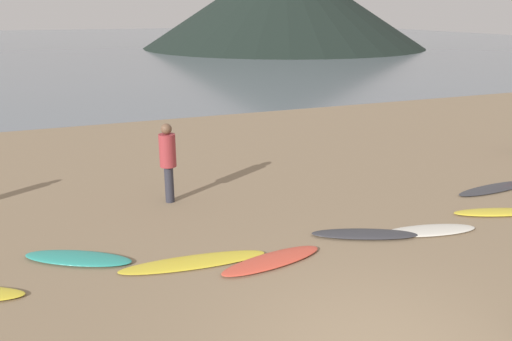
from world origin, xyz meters
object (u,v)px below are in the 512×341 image
Objects in this scene: surfboard_2 at (194,262)px; surfboard_4 at (365,234)px; surfboard_1 at (78,258)px; surfboard_3 at (272,260)px; surfboard_5 at (430,230)px; person_0 at (168,157)px; surfboard_6 at (497,212)px; surfboard_7 at (495,188)px.

surfboard_4 is (3.37, -0.16, 0.02)m from surfboard_2.
surfboard_1 is 3.40m from surfboard_3.
surfboard_5 is (6.55, -1.33, -0.01)m from surfboard_1.
person_0 is at bearing 89.62° from surfboard_2.
surfboard_4 reaches higher than surfboard_3.
surfboard_6 is (6.65, -0.25, 0.01)m from surfboard_2.
person_0 is at bearing 159.65° from surfboard_7.
surfboard_7 is at bearing 31.01° from surfboard_1.
surfboard_2 is 1.25× the size of surfboard_4.
surfboard_6 is at bearing -7.74° from surfboard_3.
surfboard_7 is (6.56, 1.43, -0.01)m from surfboard_3.
surfboard_2 is 3.38m from surfboard_4.
surfboard_4 is 1.13× the size of person_0.
surfboard_6 reaches higher than surfboard_2.
surfboard_1 reaches higher than surfboard_2.
surfboard_3 is at bearing -159.40° from surfboard_6.
surfboard_6 is (8.51, -1.12, -0.01)m from surfboard_1.
person_0 reaches higher than surfboard_3.
surfboard_4 is at bearing 19.39° from surfboard_1.
surfboard_6 reaches higher than surfboard_5.
surfboard_7 is (9.69, 0.09, -0.01)m from surfboard_1.
surfboard_6 is at bearing 2.89° from surfboard_2.
person_0 reaches higher than surfboard_1.
surfboard_3 is 0.96× the size of surfboard_4.
person_0 reaches higher than surfboard_5.
surfboard_3 is at bearing -15.40° from surfboard_2.
surfboard_4 is 1.08× the size of surfboard_6.
surfboard_1 reaches higher than surfboard_5.
person_0 is at bearing 170.38° from surfboard_6.
surfboard_3 is 1.04× the size of surfboard_6.
surfboard_3 is 2.13m from surfboard_4.
surfboard_5 is 5.76m from person_0.
surfboard_5 is (4.69, -0.47, 0.01)m from surfboard_2.
surfboard_4 is at bearing -170.41° from surfboard_7.
surfboard_7 is (7.83, 0.96, 0.00)m from surfboard_2.
surfboard_1 is 8.58m from surfboard_6.
surfboard_5 is 1.97m from surfboard_6.
surfboard_6 is 1.69m from surfboard_7.
surfboard_4 reaches higher than surfboard_1.
surfboard_3 reaches higher than surfboard_5.
surfboard_1 reaches higher than surfboard_6.
surfboard_1 is at bearing 146.63° from surfboard_3.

